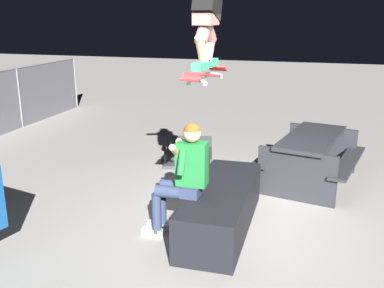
{
  "coord_description": "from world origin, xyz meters",
  "views": [
    {
      "loc": [
        -4.8,
        -0.95,
        2.5
      ],
      "look_at": [
        -0.31,
        0.37,
        1.13
      ],
      "focal_mm": 41.59,
      "sensor_mm": 36.0,
      "label": 1
    }
  ],
  "objects_px": {
    "kicker_ramp": "(189,157)",
    "person_sitting_on_ledge": "(183,174)",
    "picnic_table_back": "(311,152)",
    "skater_airborne": "(208,7)",
    "skateboard": "(205,75)",
    "ledge_box_main": "(222,207)"
  },
  "relations": [
    {
      "from": "skateboard",
      "to": "person_sitting_on_ledge",
      "type": "bearing_deg",
      "value": 110.72
    },
    {
      "from": "ledge_box_main",
      "to": "person_sitting_on_ledge",
      "type": "distance_m",
      "value": 0.71
    },
    {
      "from": "picnic_table_back",
      "to": "skater_airborne",
      "type": "bearing_deg",
      "value": 151.26
    },
    {
      "from": "person_sitting_on_ledge",
      "to": "kicker_ramp",
      "type": "xyz_separation_m",
      "value": [
        2.67,
        0.74,
        -0.7
      ]
    },
    {
      "from": "skater_airborne",
      "to": "skateboard",
      "type": "bearing_deg",
      "value": 176.69
    },
    {
      "from": "ledge_box_main",
      "to": "skater_airborne",
      "type": "relative_size",
      "value": 1.78
    },
    {
      "from": "ledge_box_main",
      "to": "picnic_table_back",
      "type": "distance_m",
      "value": 2.09
    },
    {
      "from": "skater_airborne",
      "to": "kicker_ramp",
      "type": "bearing_deg",
      "value": 21.15
    },
    {
      "from": "skateboard",
      "to": "kicker_ramp",
      "type": "height_order",
      "value": "skateboard"
    },
    {
      "from": "person_sitting_on_ledge",
      "to": "skateboard",
      "type": "xyz_separation_m",
      "value": [
        0.09,
        -0.23,
        1.11
      ]
    },
    {
      "from": "ledge_box_main",
      "to": "kicker_ramp",
      "type": "height_order",
      "value": "ledge_box_main"
    },
    {
      "from": "ledge_box_main",
      "to": "person_sitting_on_ledge",
      "type": "relative_size",
      "value": 1.47
    },
    {
      "from": "ledge_box_main",
      "to": "skater_airborne",
      "type": "height_order",
      "value": "skater_airborne"
    },
    {
      "from": "skateboard",
      "to": "kicker_ramp",
      "type": "distance_m",
      "value": 3.3
    },
    {
      "from": "kicker_ramp",
      "to": "person_sitting_on_ledge",
      "type": "bearing_deg",
      "value": -164.49
    },
    {
      "from": "skateboard",
      "to": "skater_airborne",
      "type": "bearing_deg",
      "value": -3.31
    },
    {
      "from": "ledge_box_main",
      "to": "skater_airborne",
      "type": "xyz_separation_m",
      "value": [
        -0.18,
        0.15,
        2.3
      ]
    },
    {
      "from": "skateboard",
      "to": "skater_airborne",
      "type": "height_order",
      "value": "skater_airborne"
    },
    {
      "from": "kicker_ramp",
      "to": "picnic_table_back",
      "type": "distance_m",
      "value": 2.19
    },
    {
      "from": "skateboard",
      "to": "picnic_table_back",
      "type": "xyz_separation_m",
      "value": [
        2.08,
        -1.11,
        -1.38
      ]
    },
    {
      "from": "kicker_ramp",
      "to": "picnic_table_back",
      "type": "xyz_separation_m",
      "value": [
        -0.5,
        -2.09,
        0.43
      ]
    },
    {
      "from": "skateboard",
      "to": "kicker_ramp",
      "type": "relative_size",
      "value": 0.88
    }
  ]
}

